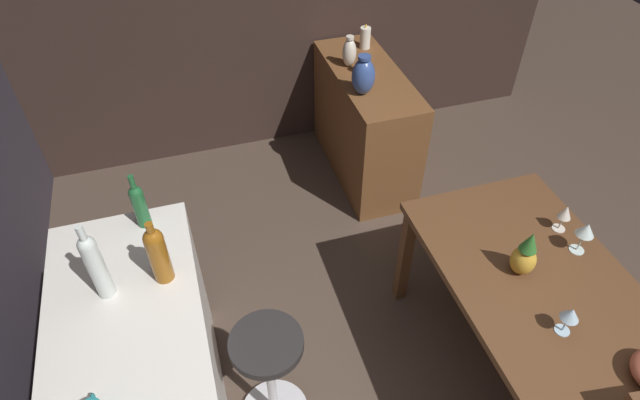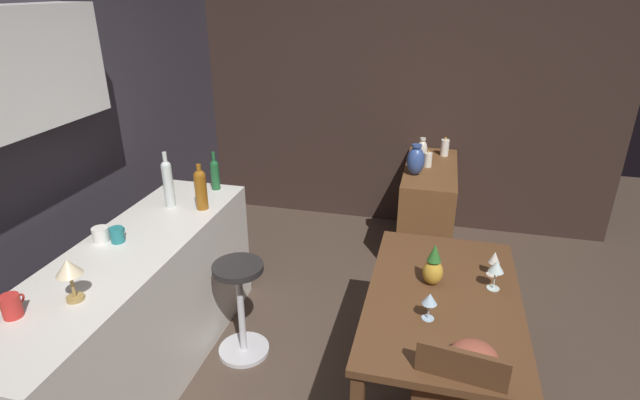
# 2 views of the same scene
# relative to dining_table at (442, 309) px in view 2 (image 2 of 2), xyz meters

# --- Properties ---
(wall_kitchen_back) EXTENTS (5.20, 0.33, 2.60)m
(wall_kitchen_back) POSITION_rel_dining_table_xyz_m (-0.17, 2.45, 0.76)
(wall_kitchen_back) COLOR #38333D
(wall_kitchen_back) RESTS_ON ground_plane
(wall_side_right) EXTENTS (0.10, 4.40, 2.60)m
(wall_side_right) POSITION_rel_dining_table_xyz_m (2.45, 0.67, 0.65)
(wall_side_right) COLOR #33231E
(wall_side_right) RESTS_ON ground_plane
(dining_table) EXTENTS (1.35, 0.80, 0.74)m
(dining_table) POSITION_rel_dining_table_xyz_m (0.00, 0.00, 0.00)
(dining_table) COLOR #56351E
(dining_table) RESTS_ON ground_plane
(kitchen_counter) EXTENTS (2.10, 0.60, 0.90)m
(kitchen_counter) POSITION_rel_dining_table_xyz_m (-0.23, 1.76, -0.20)
(kitchen_counter) COLOR silver
(kitchen_counter) RESTS_ON ground_plane
(sideboard_cabinet) EXTENTS (1.10, 0.44, 0.82)m
(sideboard_cabinet) POSITION_rel_dining_table_xyz_m (1.82, 0.14, -0.24)
(sideboard_cabinet) COLOR brown
(sideboard_cabinet) RESTS_ON ground_plane
(bar_stool) EXTENTS (0.34, 0.34, 0.67)m
(bar_stool) POSITION_rel_dining_table_xyz_m (0.13, 1.24, -0.29)
(bar_stool) COLOR #262323
(bar_stool) RESTS_ON ground_plane
(wine_glass_left) EXTENTS (0.07, 0.07, 0.15)m
(wine_glass_left) POSITION_rel_dining_table_xyz_m (-0.22, 0.07, 0.20)
(wine_glass_left) COLOR silver
(wine_glass_left) RESTS_ON dining_table
(wine_glass_right) EXTENTS (0.08, 0.08, 0.17)m
(wine_glass_right) POSITION_rel_dining_table_xyz_m (0.13, -0.26, 0.22)
(wine_glass_right) COLOR silver
(wine_glass_right) RESTS_ON dining_table
(wine_glass_center) EXTENTS (0.07, 0.07, 0.15)m
(wine_glass_center) POSITION_rel_dining_table_xyz_m (0.28, -0.26, 0.20)
(wine_glass_center) COLOR silver
(wine_glass_center) RESTS_ON dining_table
(pineapple_centerpiece) EXTENTS (0.11, 0.11, 0.25)m
(pineapple_centerpiece) POSITION_rel_dining_table_xyz_m (0.10, 0.07, 0.19)
(pineapple_centerpiece) COLOR gold
(pineapple_centerpiece) RESTS_ON dining_table
(fruit_bowl) EXTENTS (0.21, 0.21, 0.10)m
(fruit_bowl) POSITION_rel_dining_table_xyz_m (-0.51, -0.13, 0.14)
(fruit_bowl) COLOR #9E4C38
(fruit_bowl) RESTS_ON dining_table
(wine_bottle_amber) EXTENTS (0.08, 0.08, 0.31)m
(wine_bottle_amber) POSITION_rel_dining_table_xyz_m (0.40, 1.58, 0.40)
(wine_bottle_amber) COLOR #8C5114
(wine_bottle_amber) RESTS_ON kitchen_counter
(wine_bottle_green) EXTENTS (0.06, 0.06, 0.28)m
(wine_bottle_green) POSITION_rel_dining_table_xyz_m (0.73, 1.64, 0.37)
(wine_bottle_green) COLOR #1E592D
(wine_bottle_green) RESTS_ON kitchen_counter
(wine_bottle_clear) EXTENTS (0.07, 0.07, 0.38)m
(wine_bottle_clear) POSITION_rel_dining_table_xyz_m (0.38, 1.81, 0.43)
(wine_bottle_clear) COLOR silver
(wine_bottle_clear) RESTS_ON kitchen_counter
(cup_teal) EXTENTS (0.11, 0.08, 0.09)m
(cup_teal) POSITION_rel_dining_table_xyz_m (-0.15, 1.85, 0.30)
(cup_teal) COLOR teal
(cup_teal) RESTS_ON kitchen_counter
(cup_white) EXTENTS (0.13, 0.09, 0.08)m
(cup_white) POSITION_rel_dining_table_xyz_m (-0.16, 1.95, 0.29)
(cup_white) COLOR white
(cup_white) RESTS_ON kitchen_counter
(cup_red) EXTENTS (0.12, 0.08, 0.11)m
(cup_red) POSITION_rel_dining_table_xyz_m (-0.87, 1.88, 0.30)
(cup_red) COLOR red
(cup_red) RESTS_ON kitchen_counter
(counter_lamp) EXTENTS (0.12, 0.12, 0.22)m
(counter_lamp) POSITION_rel_dining_table_xyz_m (-0.70, 1.70, 0.41)
(counter_lamp) COLOR #A58447
(counter_lamp) RESTS_ON kitchen_counter
(pillar_candle_tall) EXTENTS (0.07, 0.07, 0.15)m
(pillar_candle_tall) POSITION_rel_dining_table_xyz_m (1.82, 0.18, 0.23)
(pillar_candle_tall) COLOR white
(pillar_candle_tall) RESTS_ON sideboard_cabinet
(pillar_candle_short) EXTENTS (0.07, 0.07, 0.18)m
(pillar_candle_short) POSITION_rel_dining_table_xyz_m (2.17, 0.04, 0.25)
(pillar_candle_short) COLOR white
(pillar_candle_short) RESTS_ON sideboard_cabinet
(vase_ceramic_ivory) EXTENTS (0.09, 0.09, 0.21)m
(vase_ceramic_ivory) POSITION_rel_dining_table_xyz_m (1.95, 0.24, 0.27)
(vase_ceramic_ivory) COLOR beige
(vase_ceramic_ivory) RESTS_ON sideboard_cabinet
(vase_ceramic_blue) EXTENTS (0.15, 0.15, 0.26)m
(vase_ceramic_blue) POSITION_rel_dining_table_xyz_m (1.60, 0.27, 0.29)
(vase_ceramic_blue) COLOR #334C8C
(vase_ceramic_blue) RESTS_ON sideboard_cabinet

